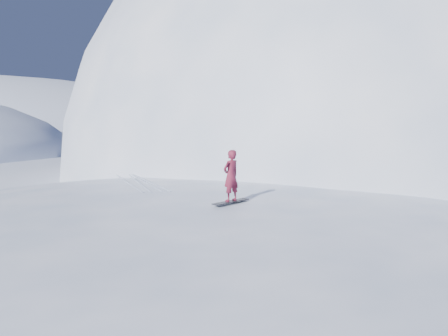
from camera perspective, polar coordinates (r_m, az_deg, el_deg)
The scene contains 8 objects.
ground at distance 14.77m, azimuth -5.21°, elevation -14.11°, with size 400.00×400.00×0.00m, color white.
near_ridge at distance 17.73m, azimuth -3.51°, elevation -10.56°, with size 36.00×28.00×4.80m, color white.
summit_peak at distance 46.72m, azimuth 17.01°, elevation -0.24°, with size 60.00×56.00×56.00m, color white.
peak_shoulder at distance 36.16m, azimuth 5.55°, elevation -1.86°, with size 28.00×24.00×18.00m, color white.
wind_bumps at distance 16.69m, azimuth -8.30°, elevation -11.71°, with size 16.00×14.40×1.00m.
snowboard at distance 14.17m, azimuth 0.99°, elevation -4.81°, with size 1.60×0.30×0.03m, color black.
snowboarder at distance 14.02m, azimuth 1.00°, elevation -1.11°, with size 0.66×0.43×1.82m, color maroon.
board_tracks at distance 19.29m, azimuth -11.88°, elevation -1.93°, with size 2.29×5.96×0.04m.
Camera 1 is at (-2.11, -13.68, 5.16)m, focal length 32.00 mm.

